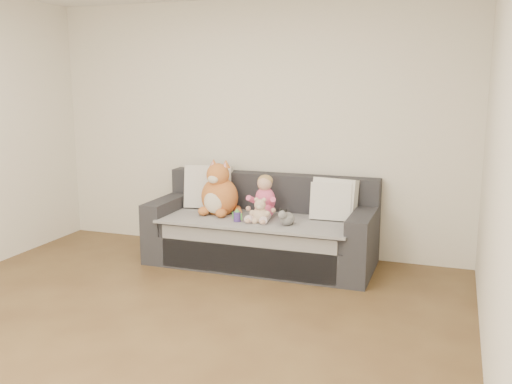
% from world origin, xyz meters
% --- Properties ---
extents(room_shell, '(5.00, 5.00, 5.00)m').
position_xyz_m(room_shell, '(0.00, 0.42, 1.30)').
color(room_shell, brown).
rests_on(room_shell, ground).
extents(sofa, '(2.20, 0.94, 0.85)m').
position_xyz_m(sofa, '(0.24, 2.06, 0.31)').
color(sofa, '#26272B').
rests_on(sofa, ground).
extents(cushion_left, '(0.52, 0.31, 0.46)m').
position_xyz_m(cushion_left, '(-0.41, 2.24, 0.70)').
color(cushion_left, silver).
rests_on(cushion_left, sofa).
extents(cushion_right_back, '(0.45, 0.26, 0.40)m').
position_xyz_m(cushion_right_back, '(0.93, 2.21, 0.67)').
color(cushion_right_back, silver).
rests_on(cushion_right_back, sofa).
extents(cushion_right_front, '(0.40, 0.19, 0.37)m').
position_xyz_m(cushion_right_front, '(0.91, 2.14, 0.65)').
color(cushion_right_front, silver).
rests_on(cushion_right_front, sofa).
extents(toddler, '(0.30, 0.43, 0.43)m').
position_xyz_m(toddler, '(0.28, 1.99, 0.65)').
color(toddler, '#E85276').
rests_on(toddler, sofa).
extents(plush_cat, '(0.46, 0.39, 0.58)m').
position_xyz_m(plush_cat, '(-0.20, 2.00, 0.68)').
color(plush_cat, orange).
rests_on(plush_cat, sofa).
extents(teddy_bear, '(0.20, 0.15, 0.25)m').
position_xyz_m(teddy_bear, '(0.31, 1.79, 0.57)').
color(teddy_bear, '#D1AF91').
rests_on(teddy_bear, sofa).
extents(plush_cow, '(0.13, 0.20, 0.17)m').
position_xyz_m(plush_cow, '(0.57, 1.79, 0.54)').
color(plush_cow, white).
rests_on(plush_cow, sofa).
extents(sippy_cup, '(0.11, 0.08, 0.12)m').
position_xyz_m(sippy_cup, '(0.09, 1.76, 0.54)').
color(sippy_cup, '#493186').
rests_on(sippy_cup, sofa).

